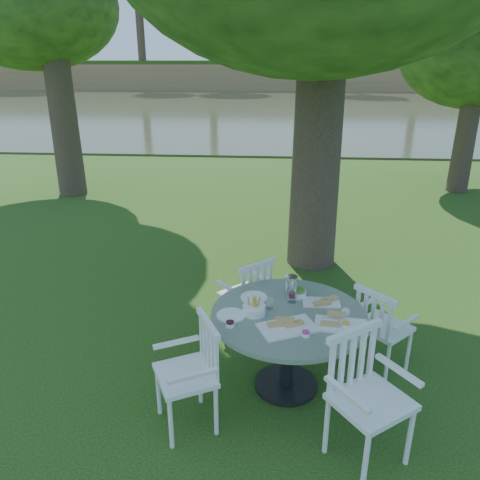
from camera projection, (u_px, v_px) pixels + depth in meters
name	position (u px, v px, depth m)	size (l,w,h in m)	color
ground	(239.00, 316.00, 5.31)	(140.00, 140.00, 0.00)	#15360B
table	(288.00, 329.00, 3.96)	(1.31, 1.31, 0.74)	black
chair_ne	(378.00, 324.00, 4.20)	(0.59, 0.59, 0.85)	white
chair_nw	(250.00, 293.00, 4.74)	(0.60, 0.60, 0.87)	white
chair_sw	(196.00, 366.00, 3.59)	(0.58, 0.59, 0.90)	white
chair_se	(362.00, 386.00, 3.30)	(0.67, 0.66, 0.98)	white
tableware	(286.00, 306.00, 3.93)	(1.23, 0.84, 0.22)	white
river	(270.00, 109.00, 26.67)	(100.00, 28.00, 0.12)	#353A22
far_bank	(279.00, 2.00, 40.84)	(100.00, 18.00, 15.20)	olive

